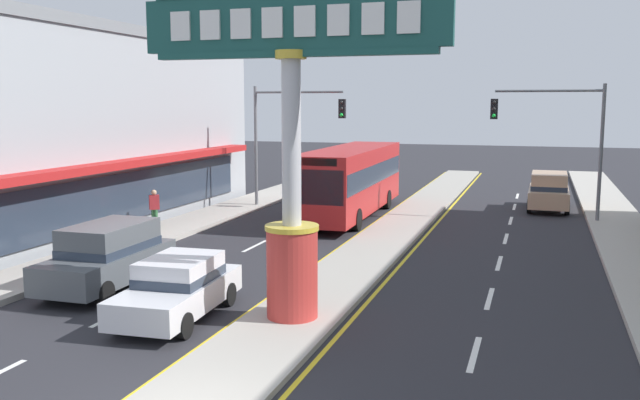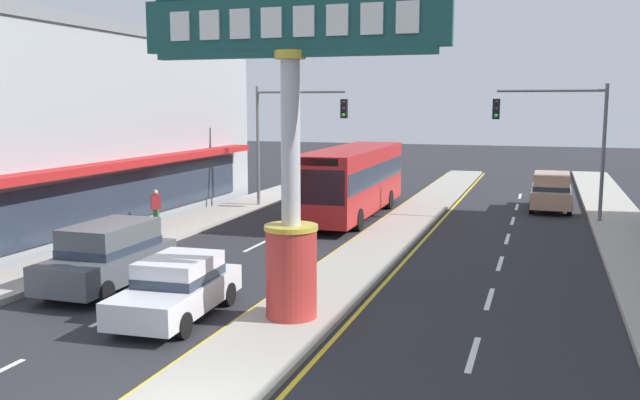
{
  "view_description": "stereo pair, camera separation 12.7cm",
  "coord_description": "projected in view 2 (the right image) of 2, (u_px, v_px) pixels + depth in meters",
  "views": [
    {
      "loc": [
        5.63,
        -9.5,
        5.34
      ],
      "look_at": [
        -0.31,
        8.75,
        2.6
      ],
      "focal_mm": 38.06,
      "sensor_mm": 36.0,
      "label": 1
    },
    {
      "loc": [
        5.76,
        -9.46,
        5.34
      ],
      "look_at": [
        -0.31,
        8.75,
        2.6
      ],
      "focal_mm": 38.06,
      "sensor_mm": 36.0,
      "label": 2
    }
  ],
  "objects": [
    {
      "name": "suv_near_left_lane",
      "position": [
        551.0,
        191.0,
        34.02
      ],
      "size": [
        2.0,
        4.62,
        1.9
      ],
      "color": "tan",
      "rests_on": "ground"
    },
    {
      "name": "median_strip",
      "position": [
        397.0,
        231.0,
        28.34
      ],
      "size": [
        2.35,
        52.0,
        0.14
      ],
      "primitive_type": "cube",
      "color": "#A39E93",
      "rests_on": "ground"
    },
    {
      "name": "street_bench",
      "position": [
        100.0,
        242.0,
        23.09
      ],
      "size": [
        0.48,
        1.6,
        0.88
      ],
      "color": "#232328",
      "rests_on": "sidewalk_left"
    },
    {
      "name": "lane_markings",
      "position": [
        390.0,
        238.0,
        27.08
      ],
      "size": [
        9.09,
        52.0,
        0.01
      ],
      "color": "silver",
      "rests_on": "ground"
    },
    {
      "name": "traffic_light_left_side",
      "position": [
        290.0,
        126.0,
        33.79
      ],
      "size": [
        4.86,
        0.46,
        6.2
      ],
      "color": "slate",
      "rests_on": "ground"
    },
    {
      "name": "storefront_left",
      "position": [
        33.0,
        128.0,
        29.36
      ],
      "size": [
        10.43,
        24.38,
        8.59
      ],
      "color": "#999EA3",
      "rests_on": "ground"
    },
    {
      "name": "suv_mid_left_lane",
      "position": [
        109.0,
        255.0,
        19.63
      ],
      "size": [
        2.02,
        4.63,
        1.9
      ],
      "color": "#4C5156",
      "rests_on": "ground"
    },
    {
      "name": "pedestrian_far_side",
      "position": [
        156.0,
        207.0,
        28.0
      ],
      "size": [
        0.45,
        0.42,
        1.64
      ],
      "color": "#336B3D",
      "rests_on": "sidewalk_left"
    },
    {
      "name": "sidewalk_right",
      "position": [
        639.0,
        255.0,
        23.64
      ],
      "size": [
        2.47,
        60.0,
        0.18
      ],
      "primitive_type": "cube",
      "color": "#ADA89E",
      "rests_on": "ground"
    },
    {
      "name": "sidewalk_left",
      "position": [
        182.0,
        226.0,
        29.27
      ],
      "size": [
        2.47,
        60.0,
        0.18
      ],
      "primitive_type": "cube",
      "color": "#ADA89E",
      "rests_on": "ground"
    },
    {
      "name": "bus_near_right_lane",
      "position": [
        353.0,
        178.0,
        31.99
      ],
      "size": [
        2.7,
        11.24,
        3.26
      ],
      "color": "#B21E1E",
      "rests_on": "ground"
    },
    {
      "name": "district_sign",
      "position": [
        291.0,
        156.0,
        16.13
      ],
      "size": [
        7.51,
        1.31,
        7.84
      ],
      "color": "#B7332D",
      "rests_on": "median_strip"
    },
    {
      "name": "traffic_light_right_side",
      "position": [
        562.0,
        128.0,
        30.04
      ],
      "size": [
        4.86,
        0.46,
        6.2
      ],
      "color": "slate",
      "rests_on": "ground"
    },
    {
      "name": "sedan_far_right_lane",
      "position": [
        178.0,
        287.0,
        16.95
      ],
      "size": [
        2.03,
        4.4,
        1.53
      ],
      "color": "silver",
      "rests_on": "ground"
    }
  ]
}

